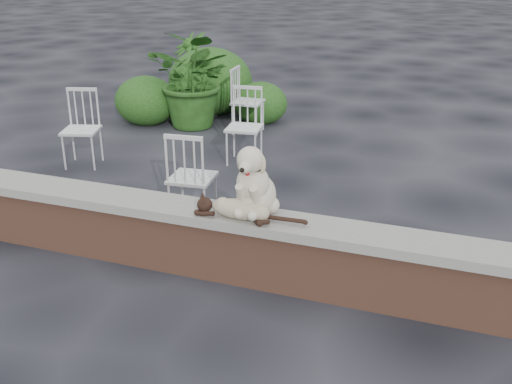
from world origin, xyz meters
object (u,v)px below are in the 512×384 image
(cat, at_px, (240,208))
(potted_plant_a, at_px, (195,79))
(chair_b, at_px, (244,127))
(potted_plant_b, at_px, (191,69))
(chair_e, at_px, (248,101))
(chair_a, at_px, (81,129))
(chair_c, at_px, (192,176))
(dog, at_px, (256,178))

(cat, distance_m, potted_plant_a, 4.62)
(cat, relative_size, chair_b, 1.13)
(cat, distance_m, potted_plant_b, 6.00)
(chair_e, bearing_deg, chair_b, -164.39)
(cat, distance_m, chair_b, 2.95)
(chair_b, bearing_deg, potted_plant_b, 120.42)
(chair_a, distance_m, potted_plant_b, 3.25)
(potted_plant_a, height_order, potted_plant_b, potted_plant_a)
(chair_e, relative_size, chair_c, 1.00)
(chair_b, distance_m, chair_e, 1.33)
(cat, xyz_separation_m, potted_plant_a, (-2.27, 4.03, 0.05))
(dog, height_order, chair_c, dog)
(potted_plant_b, bearing_deg, chair_a, -89.06)
(potted_plant_a, xyz_separation_m, potted_plant_b, (-0.66, 1.21, -0.11))
(chair_b, relative_size, potted_plant_a, 0.65)
(potted_plant_b, bearing_deg, potted_plant_a, -61.29)
(chair_c, distance_m, potted_plant_a, 3.36)
(potted_plant_a, distance_m, potted_plant_b, 1.38)
(dog, distance_m, chair_a, 3.50)
(cat, xyz_separation_m, chair_c, (-0.89, 0.98, -0.20))
(chair_e, relative_size, potted_plant_b, 0.77)
(chair_b, bearing_deg, potted_plant_a, 127.37)
(chair_b, height_order, potted_plant_b, potted_plant_b)
(chair_e, height_order, chair_c, same)
(potted_plant_b, bearing_deg, chair_e, -39.11)
(dog, xyz_separation_m, chair_c, (-0.97, 0.83, -0.41))
(chair_a, relative_size, potted_plant_b, 0.77)
(cat, distance_m, chair_a, 3.50)
(chair_c, xyz_separation_m, potted_plant_b, (-2.04, 4.26, 0.14))
(dog, distance_m, chair_c, 1.34)
(dog, height_order, cat, dog)
(chair_a, height_order, potted_plant_b, potted_plant_b)
(chair_e, height_order, potted_plant_a, potted_plant_a)
(dog, relative_size, chair_b, 0.64)
(potted_plant_b, bearing_deg, dog, -59.41)
(dog, distance_m, cat, 0.27)
(chair_a, height_order, chair_c, same)
(chair_c, bearing_deg, chair_a, -32.72)
(dog, bearing_deg, chair_c, 141.15)
(dog, distance_m, chair_e, 4.18)
(chair_c, height_order, potted_plant_b, potted_plant_b)
(dog, relative_size, chair_a, 0.64)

